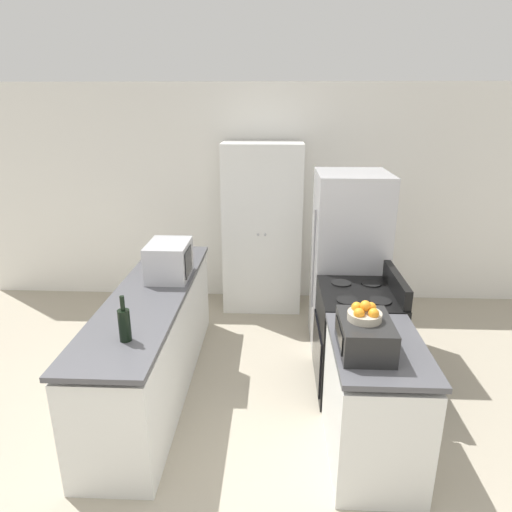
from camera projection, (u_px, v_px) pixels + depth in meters
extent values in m
cube|color=white|center=(262.00, 196.00, 5.54)|extent=(7.00, 0.06, 2.60)
cube|color=silver|center=(154.00, 344.00, 3.91)|extent=(0.58, 2.44, 0.83)
cube|color=#4C4C51|center=(150.00, 294.00, 3.76)|extent=(0.60, 2.49, 0.04)
cube|color=silver|center=(373.00, 408.00, 3.09)|extent=(0.58, 0.90, 0.83)
cube|color=#4C4C51|center=(379.00, 347.00, 2.94)|extent=(0.60, 0.92, 0.04)
cube|color=white|center=(262.00, 228.00, 5.34)|extent=(0.90, 0.54, 1.96)
sphere|color=#B2B2B7|center=(258.00, 235.00, 5.07)|extent=(0.03, 0.03, 0.03)
sphere|color=#B2B2B7|center=(265.00, 235.00, 5.07)|extent=(0.03, 0.03, 0.03)
cube|color=black|center=(356.00, 341.00, 3.89)|extent=(0.64, 0.76, 0.90)
cube|color=black|center=(317.00, 351.00, 3.94)|extent=(0.02, 0.67, 0.49)
cube|color=black|center=(396.00, 284.00, 3.71)|extent=(0.06, 0.72, 0.16)
cylinder|color=black|center=(347.00, 300.00, 3.58)|extent=(0.17, 0.17, 0.01)
cylinder|color=black|center=(341.00, 283.00, 3.92)|extent=(0.17, 0.17, 0.01)
cylinder|color=black|center=(380.00, 301.00, 3.57)|extent=(0.17, 0.17, 0.01)
cylinder|color=black|center=(371.00, 283.00, 3.91)|extent=(0.17, 0.17, 0.01)
cube|color=#B7B7BC|center=(348.00, 262.00, 4.49)|extent=(0.67, 0.73, 1.77)
cylinder|color=gray|center=(314.00, 260.00, 4.29)|extent=(0.02, 0.02, 0.97)
cube|color=#B2B2B7|center=(169.00, 260.00, 4.02)|extent=(0.35, 0.46, 0.32)
cube|color=black|center=(188.00, 262.00, 3.98)|extent=(0.01, 0.29, 0.23)
cylinder|color=black|center=(125.00, 325.00, 2.96)|extent=(0.08, 0.08, 0.22)
cylinder|color=black|center=(122.00, 303.00, 2.91)|extent=(0.03, 0.03, 0.10)
cube|color=black|center=(365.00, 335.00, 2.84)|extent=(0.32, 0.45, 0.21)
cube|color=black|center=(339.00, 335.00, 2.85)|extent=(0.01, 0.31, 0.13)
cylinder|color=#B2A893|center=(365.00, 316.00, 2.81)|extent=(0.21, 0.21, 0.05)
sphere|color=orange|center=(371.00, 307.00, 2.83)|extent=(0.07, 0.07, 0.07)
sphere|color=orange|center=(357.00, 307.00, 2.84)|extent=(0.07, 0.07, 0.07)
sphere|color=orange|center=(359.00, 313.00, 2.76)|extent=(0.07, 0.07, 0.07)
sphere|color=orange|center=(374.00, 314.00, 2.75)|extent=(0.07, 0.07, 0.07)
sphere|color=orange|center=(365.00, 306.00, 2.79)|extent=(0.07, 0.07, 0.07)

